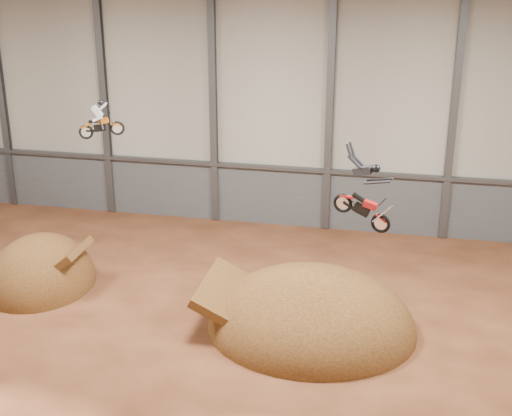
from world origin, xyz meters
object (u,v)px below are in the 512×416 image
at_px(takeoff_ramp, 42,285).
at_px(fmx_rider_a, 102,117).
at_px(landing_ramp, 311,329).
at_px(fmx_rider_b, 360,188).

xyz_separation_m(takeoff_ramp, fmx_rider_a, (4.15, -0.67, 8.81)).
xyz_separation_m(takeoff_ramp, landing_ramp, (13.53, -1.43, 0.00)).
distance_m(fmx_rider_a, fmx_rider_b, 11.53).
xyz_separation_m(landing_ramp, fmx_rider_a, (-9.38, 0.76, 8.81)).
height_order(landing_ramp, fmx_rider_a, fmx_rider_a).
bearing_deg(landing_ramp, fmx_rider_b, -33.78).
bearing_deg(fmx_rider_b, landing_ramp, 161.09).
relative_size(landing_ramp, fmx_rider_b, 2.84).
distance_m(takeoff_ramp, fmx_rider_b, 17.14).
bearing_deg(fmx_rider_a, fmx_rider_b, -28.15).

